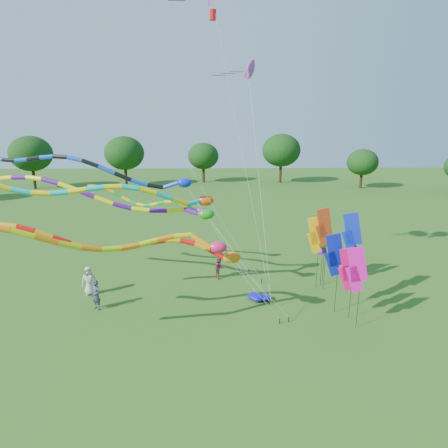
{
  "coord_description": "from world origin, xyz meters",
  "views": [
    {
      "loc": [
        -0.75,
        -15.59,
        10.21
      ],
      "look_at": [
        -0.21,
        5.18,
        4.8
      ],
      "focal_mm": 30.0,
      "sensor_mm": 36.0,
      "label": 1
    }
  ],
  "objects_px": {
    "person_a": "(89,281)",
    "tube_kite_red": "(154,247)",
    "person_b": "(96,295)",
    "blue_nylon_heap": "(262,297)",
    "tube_kite_orange": "(121,241)",
    "person_c": "(219,267)"
  },
  "relations": [
    {
      "from": "tube_kite_orange",
      "to": "person_c",
      "type": "distance_m",
      "value": 10.58
    },
    {
      "from": "blue_nylon_heap",
      "to": "person_b",
      "type": "relative_size",
      "value": 1.03
    },
    {
      "from": "tube_kite_orange",
      "to": "person_b",
      "type": "bearing_deg",
      "value": 109.14
    },
    {
      "from": "person_a",
      "to": "person_b",
      "type": "bearing_deg",
      "value": -73.14
    },
    {
      "from": "tube_kite_red",
      "to": "person_a",
      "type": "height_order",
      "value": "tube_kite_red"
    },
    {
      "from": "tube_kite_red",
      "to": "person_b",
      "type": "bearing_deg",
      "value": 149.17
    },
    {
      "from": "tube_kite_orange",
      "to": "person_b",
      "type": "distance_m",
      "value": 6.52
    },
    {
      "from": "tube_kite_orange",
      "to": "person_a",
      "type": "height_order",
      "value": "tube_kite_orange"
    },
    {
      "from": "blue_nylon_heap",
      "to": "person_a",
      "type": "height_order",
      "value": "person_a"
    },
    {
      "from": "person_b",
      "to": "person_c",
      "type": "bearing_deg",
      "value": 65.51
    },
    {
      "from": "tube_kite_red",
      "to": "tube_kite_orange",
      "type": "bearing_deg",
      "value": -122.02
    },
    {
      "from": "person_b",
      "to": "person_a",
      "type": "bearing_deg",
      "value": 150.47
    },
    {
      "from": "person_a",
      "to": "person_c",
      "type": "distance_m",
      "value": 8.53
    },
    {
      "from": "person_b",
      "to": "blue_nylon_heap",
      "type": "bearing_deg",
      "value": 38.27
    },
    {
      "from": "person_c",
      "to": "person_a",
      "type": "bearing_deg",
      "value": 97.19
    },
    {
      "from": "blue_nylon_heap",
      "to": "person_c",
      "type": "xyz_separation_m",
      "value": [
        -2.53,
        3.65,
        0.54
      ]
    },
    {
      "from": "blue_nylon_heap",
      "to": "person_b",
      "type": "distance_m",
      "value": 9.71
    },
    {
      "from": "tube_kite_red",
      "to": "blue_nylon_heap",
      "type": "xyz_separation_m",
      "value": [
        5.89,
        2.85,
        -4.17
      ]
    },
    {
      "from": "person_a",
      "to": "blue_nylon_heap",
      "type": "bearing_deg",
      "value": -16.53
    },
    {
      "from": "blue_nylon_heap",
      "to": "person_a",
      "type": "distance_m",
      "value": 10.77
    },
    {
      "from": "person_a",
      "to": "tube_kite_red",
      "type": "bearing_deg",
      "value": -50.32
    },
    {
      "from": "tube_kite_orange",
      "to": "person_b",
      "type": "height_order",
      "value": "tube_kite_orange"
    }
  ]
}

